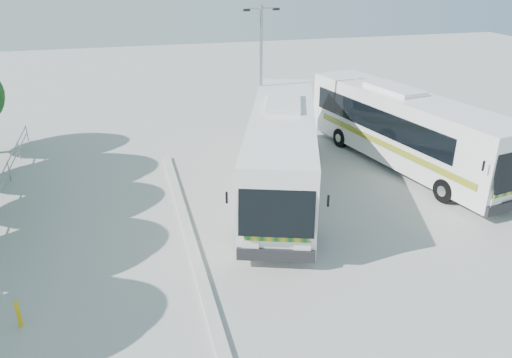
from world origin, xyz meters
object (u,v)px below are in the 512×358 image
object	(u,v)px
coach_main	(282,148)
coach_adjacent	(405,128)
lamppost	(261,75)
bollard	(18,314)

from	to	relation	value
coach_main	coach_adjacent	xyz separation A→B (m)	(7.06, 1.29, -0.03)
coach_adjacent	lamppost	size ratio (longest dim) A/B	1.73
bollard	coach_adjacent	bearing A→B (deg)	25.82
coach_adjacent	bollard	distance (m)	19.45
lamppost	bollard	world-z (taller)	lamppost
coach_main	coach_adjacent	distance (m)	7.17
coach_main	lamppost	world-z (taller)	lamppost
coach_adjacent	coach_main	bearing A→B (deg)	179.59
lamppost	coach_adjacent	bearing A→B (deg)	-34.74
coach_main	bollard	bearing A→B (deg)	-126.03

